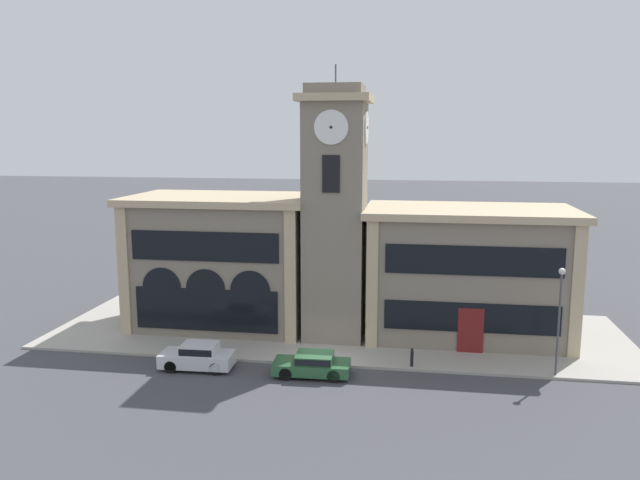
{
  "coord_description": "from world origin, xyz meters",
  "views": [
    {
      "loc": [
        5.1,
        -33.14,
        12.91
      ],
      "look_at": [
        -0.66,
        3.34,
        6.69
      ],
      "focal_mm": 35.0,
      "sensor_mm": 36.0,
      "label": 1
    }
  ],
  "objects_px": {
    "street_lamp": "(560,306)",
    "parked_car_near": "(198,356)",
    "bollard": "(412,357)",
    "parked_car_mid": "(313,364)"
  },
  "relations": [
    {
      "from": "street_lamp",
      "to": "parked_car_near",
      "type": "bearing_deg",
      "value": -174.81
    },
    {
      "from": "parked_car_near",
      "to": "bollard",
      "type": "xyz_separation_m",
      "value": [
        11.81,
        1.83,
        -0.09
      ]
    },
    {
      "from": "bollard",
      "to": "parked_car_near",
      "type": "bearing_deg",
      "value": -171.21
    },
    {
      "from": "street_lamp",
      "to": "bollard",
      "type": "bearing_deg",
      "value": 179.59
    },
    {
      "from": "parked_car_near",
      "to": "parked_car_mid",
      "type": "relative_size",
      "value": 0.97
    },
    {
      "from": "parked_car_near",
      "to": "parked_car_mid",
      "type": "bearing_deg",
      "value": 178.1
    },
    {
      "from": "street_lamp",
      "to": "parked_car_mid",
      "type": "bearing_deg",
      "value": -172.24
    },
    {
      "from": "street_lamp",
      "to": "bollard",
      "type": "relative_size",
      "value": 5.55
    },
    {
      "from": "parked_car_near",
      "to": "bollard",
      "type": "bearing_deg",
      "value": -173.11
    },
    {
      "from": "parked_car_near",
      "to": "bollard",
      "type": "distance_m",
      "value": 11.95
    }
  ]
}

